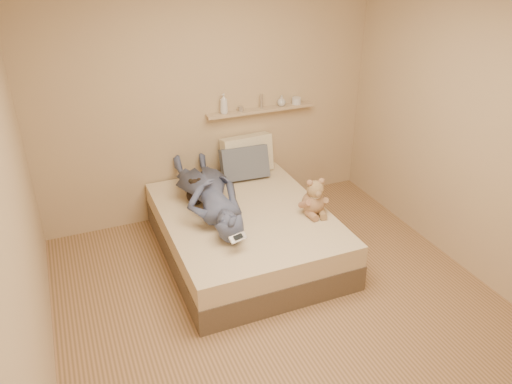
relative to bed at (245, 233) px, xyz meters
name	(u,v)px	position (x,y,z in m)	size (l,w,h in m)	color
room	(291,169)	(0.00, -0.93, 1.08)	(3.80, 3.80, 3.80)	#A27754
bed	(245,233)	(0.00, 0.00, 0.00)	(1.50, 1.90, 0.45)	brown
game_console	(238,238)	(-0.28, -0.58, 0.36)	(0.16, 0.10, 0.05)	silver
teddy_bear	(314,199)	(0.59, -0.27, 0.38)	(0.30, 0.29, 0.36)	#9C7555
dark_plush	(196,193)	(-0.37, 0.34, 0.34)	(0.18, 0.18, 0.27)	black
pillow_cream	(247,154)	(0.36, 0.83, 0.43)	(0.55, 0.16, 0.40)	beige
pillow_grey	(245,163)	(0.27, 0.69, 0.40)	(0.50, 0.14, 0.34)	slate
person	(208,192)	(-0.29, 0.20, 0.40)	(0.53, 1.45, 0.35)	#495073
wall_shelf	(261,110)	(0.55, 0.91, 0.88)	(1.20, 0.12, 0.03)	tan
shelf_bottles	(259,102)	(0.53, 0.91, 0.96)	(0.94, 0.12, 0.21)	silver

